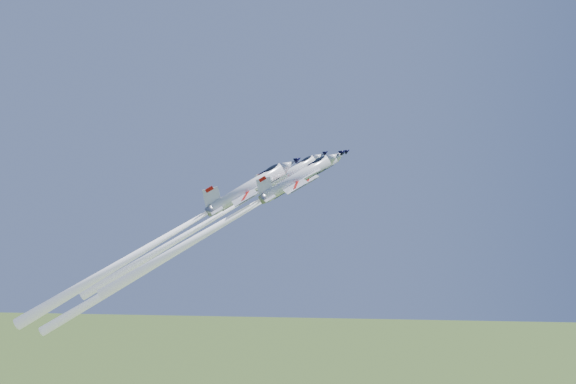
# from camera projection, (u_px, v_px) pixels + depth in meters

# --- Properties ---
(jet_lead) EXTENTS (43.11, 16.14, 40.34)m
(jet_lead) POSITION_uv_depth(u_px,v_px,m) (207.00, 234.00, 108.86)
(jet_lead) COLOR white
(jet_left) EXTENTS (36.93, 14.12, 33.30)m
(jet_left) POSITION_uv_depth(u_px,v_px,m) (214.00, 218.00, 114.46)
(jet_left) COLOR white
(jet_right) EXTENTS (33.62, 13.20, 29.37)m
(jet_right) POSITION_uv_depth(u_px,v_px,m) (231.00, 217.00, 101.72)
(jet_right) COLOR white
(jet_slot) EXTENTS (39.21, 15.31, 34.52)m
(jet_slot) POSITION_uv_depth(u_px,v_px,m) (170.00, 235.00, 104.23)
(jet_slot) COLOR white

